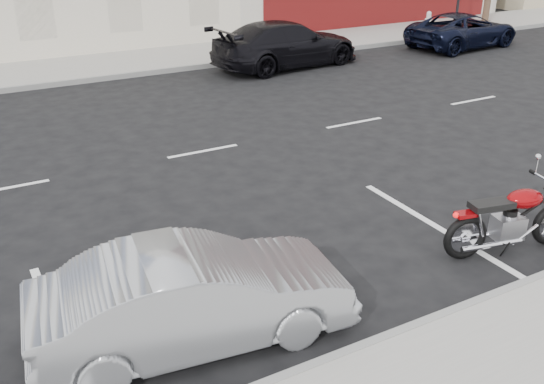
{
  "coord_description": "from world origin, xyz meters",
  "views": [
    {
      "loc": [
        -6.6,
        -11.39,
        4.69
      ],
      "look_at": [
        -2.54,
        -4.05,
        0.8
      ],
      "focal_mm": 40.0,
      "sensor_mm": 36.0,
      "label": 1
    }
  ],
  "objects": [
    {
      "name": "ground",
      "position": [
        0.0,
        0.0,
        0.0
      ],
      "size": [
        120.0,
        120.0,
        0.0
      ],
      "primitive_type": "plane",
      "color": "black",
      "rests_on": "ground"
    },
    {
      "name": "sidewalk_far",
      "position": [
        -5.0,
        8.7,
        0.07
      ],
      "size": [
        80.0,
        3.4,
        0.15
      ],
      "primitive_type": "cube",
      "color": "gray",
      "rests_on": "ground"
    },
    {
      "name": "curb_far",
      "position": [
        -5.0,
        7.0,
        0.08
      ],
      "size": [
        80.0,
        0.12,
        0.16
      ],
      "primitive_type": "cube",
      "color": "gray",
      "rests_on": "ground"
    },
    {
      "name": "fire_hydrant",
      "position": [
        12.0,
        8.5,
        0.53
      ],
      "size": [
        0.2,
        0.2,
        0.72
      ],
      "color": "beige",
      "rests_on": "sidewalk_far"
    },
    {
      "name": "sedan_silver",
      "position": [
        -4.55,
        -5.81,
        0.62
      ],
      "size": [
        3.89,
        1.77,
        1.24
      ],
      "primitive_type": "imported",
      "rotation": [
        0.0,
        0.0,
        1.44
      ],
      "color": "#93969A",
      "rests_on": "ground"
    },
    {
      "name": "suv_far",
      "position": [
        10.91,
        5.43,
        0.64
      ],
      "size": [
        4.79,
        2.57,
        1.28
      ],
      "primitive_type": "imported",
      "rotation": [
        0.0,
        0.0,
        1.67
      ],
      "color": "black",
      "rests_on": "ground"
    },
    {
      "name": "car_far",
      "position": [
        3.5,
        5.92,
        0.75
      ],
      "size": [
        5.34,
        2.67,
        1.49
      ],
      "primitive_type": "imported",
      "rotation": [
        0.0,
        0.0,
        1.69
      ],
      "color": "black",
      "rests_on": "ground"
    }
  ]
}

